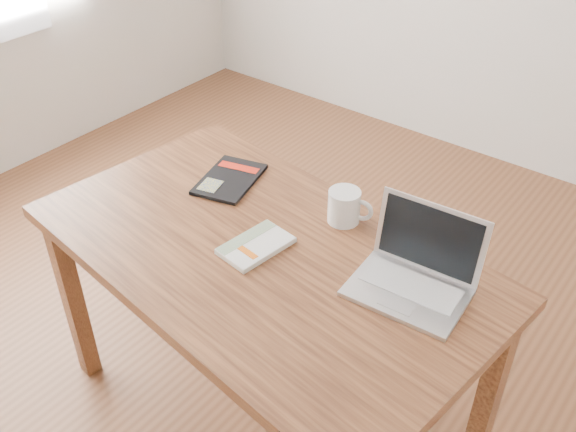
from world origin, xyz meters
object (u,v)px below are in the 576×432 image
Objects in this scene: desk at (262,272)px; laptop at (415,272)px; coffee_mug at (345,206)px; white_guidebook at (256,246)px; black_guidebook at (230,179)px.

desk is 0.46m from laptop.
desk is 0.31m from coffee_mug.
black_guidebook is at bearing 151.52° from white_guidebook.
coffee_mug is at bearing 73.06° from desk.
laptop is at bearing 25.09° from white_guidebook.
coffee_mug is (-0.30, 0.13, 0.01)m from laptop.
coffee_mug is at bearing 153.02° from laptop.
coffee_mug reaches higher than black_guidebook.
coffee_mug is (0.11, 0.25, 0.14)m from desk.
desk is at bearing -129.19° from coffee_mug.
white_guidebook is 0.29m from coffee_mug.
black_guidebook reaches higher than desk.
laptop is (0.42, 0.13, 0.13)m from desk.
laptop is at bearing 24.02° from desk.
white_guidebook is at bearing -51.37° from black_guidebook.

